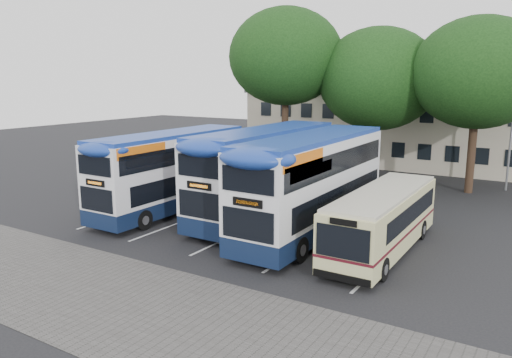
{
  "coord_description": "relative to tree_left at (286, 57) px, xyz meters",
  "views": [
    {
      "loc": [
        8.82,
        -15.64,
        7.17
      ],
      "look_at": [
        -3.94,
        5.0,
        2.27
      ],
      "focal_mm": 35.0,
      "sensor_mm": 36.0,
      "label": 1
    }
  ],
  "objects": [
    {
      "name": "tree_mid",
      "position": [
        6.25,
        1.91,
        -1.56
      ],
      "size": [
        8.29,
        8.29,
        10.67
      ],
      "color": "black",
      "rests_on": "ground"
    },
    {
      "name": "paving_strip",
      "position": [
        6.63,
        -21.63,
        -8.69
      ],
      "size": [
        40.0,
        6.0,
        0.01
      ],
      "primitive_type": "cube",
      "color": "#595654",
      "rests_on": "ground"
    },
    {
      "name": "tree_right",
      "position": [
        12.65,
        1.37,
        -1.2
      ],
      "size": [
        8.08,
        8.08,
        10.95
      ],
      "color": "black",
      "rests_on": "ground"
    },
    {
      "name": "bus_dd_right",
      "position": [
        7.85,
        -11.71,
        -6.13
      ],
      "size": [
        2.71,
        11.17,
        4.65
      ],
      "color": "#101E3C",
      "rests_on": "ground"
    },
    {
      "name": "bay_lines",
      "position": [
        4.88,
        -11.63,
        -8.69
      ],
      "size": [
        14.12,
        11.0,
        0.01
      ],
      "color": "silver",
      "rests_on": "ground"
    },
    {
      "name": "ground",
      "position": [
        8.63,
        -16.63,
        -8.7
      ],
      "size": [
        120.0,
        120.0,
        0.0
      ],
      "primitive_type": "plane",
      "color": "black",
      "rests_on": "ground"
    },
    {
      "name": "depot_building",
      "position": [
        8.63,
        10.35,
        -5.54
      ],
      "size": [
        32.4,
        8.4,
        6.2
      ],
      "color": "#C3B29D",
      "rests_on": "ground"
    },
    {
      "name": "bus_dd_left",
      "position": [
        -0.43,
        -12.02,
        -6.3
      ],
      "size": [
        2.53,
        10.42,
        4.34
      ],
      "color": "#101E3C",
      "rests_on": "ground"
    },
    {
      "name": "tree_left",
      "position": [
        0.0,
        0.0,
        0.0
      ],
      "size": [
        8.16,
        8.16,
        12.18
      ],
      "color": "black",
      "rests_on": "ground"
    },
    {
      "name": "bus_single",
      "position": [
        11.42,
        -12.41,
        -7.2
      ],
      "size": [
        2.25,
        8.87,
        2.64
      ],
      "color": "beige",
      "rests_on": "ground"
    },
    {
      "name": "bus_dd_mid",
      "position": [
        4.48,
        -10.3,
        -6.14
      ],
      "size": [
        2.7,
        11.14,
        4.64
      ],
      "color": "#101E3C",
      "rests_on": "ground"
    }
  ]
}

